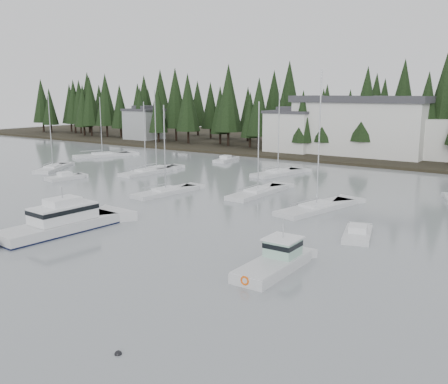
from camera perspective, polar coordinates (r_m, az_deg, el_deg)
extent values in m
cube|color=black|center=(110.90, 20.29, 4.41)|extent=(240.00, 54.00, 1.00)
cube|color=silver|center=(100.17, 7.67, 6.77)|extent=(9.00, 7.00, 7.50)
cube|color=#38383D|center=(99.93, 7.73, 9.06)|extent=(9.54, 7.42, 0.50)
cube|color=#38383D|center=(99.91, 7.74, 9.40)|extent=(4.95, 3.85, 0.80)
cube|color=#999EA0|center=(126.61, -9.14, 7.58)|extent=(8.00, 7.00, 7.00)
cube|color=#38383D|center=(126.42, -9.19, 9.27)|extent=(8.48, 7.42, 0.50)
cube|color=#38383D|center=(126.40, -9.20, 9.54)|extent=(4.40, 3.85, 0.80)
cube|color=silver|center=(97.61, 15.34, 7.09)|extent=(24.00, 10.00, 10.00)
cube|color=#38383D|center=(97.38, 15.51, 10.20)|extent=(25.00, 11.00, 1.20)
cube|color=silver|center=(96.28, 22.46, 5.68)|extent=(10.00, 8.00, 7.00)
cube|color=silver|center=(46.53, -18.33, -4.22)|extent=(3.98, 10.99, 1.57)
cube|color=black|center=(46.56, -18.32, -4.36)|extent=(4.02, 11.05, 0.22)
cube|color=white|center=(46.44, -17.89, -2.28)|extent=(3.07, 5.78, 1.43)
cube|color=black|center=(46.36, -17.92, -1.86)|extent=(3.14, 5.83, 0.39)
cube|color=white|center=(46.22, -17.97, -1.03)|extent=(2.17, 2.93, 0.64)
cylinder|color=#A5A8AD|center=(46.06, -18.03, -0.08)|extent=(0.10, 0.10, 1.08)
cube|color=silver|center=(35.07, 5.56, -8.89)|extent=(2.60, 7.24, 1.17)
cube|color=silver|center=(34.85, 5.58, -7.92)|extent=(2.55, 7.09, 0.11)
cube|color=#98C7B2|center=(35.86, 6.72, -6.32)|extent=(2.09, 2.19, 1.26)
cube|color=white|center=(35.66, 6.75, -5.28)|extent=(2.35, 2.48, 0.11)
cube|color=black|center=(35.78, 6.73, -5.93)|extent=(2.14, 2.22, 0.36)
cylinder|color=#A5A8AD|center=(35.45, 6.78, -4.10)|extent=(0.08, 0.08, 1.44)
torus|color=#F2590C|center=(32.01, 2.39, -10.10)|extent=(0.63, 0.13, 0.63)
cube|color=silver|center=(74.93, 6.17, 1.96)|extent=(4.68, 9.64, 1.05)
cube|color=white|center=(74.83, 6.18, 2.45)|extent=(2.63, 3.48, 0.30)
cylinder|color=#A5A8AD|center=(74.10, 6.29, 7.46)|extent=(0.14, 0.14, 13.34)
cube|color=silver|center=(98.25, -13.72, 3.95)|extent=(6.64, 11.08, 1.05)
cube|color=white|center=(98.17, -13.74, 4.33)|extent=(3.25, 4.15, 0.30)
cylinder|color=#A5A8AD|center=(97.69, -13.89, 7.36)|extent=(0.14, 0.14, 10.66)
cube|color=silver|center=(60.45, 3.89, -0.29)|extent=(2.73, 10.42, 1.05)
cube|color=white|center=(60.32, 3.89, 0.31)|extent=(1.89, 3.55, 0.30)
cylinder|color=#A5A8AD|center=(59.54, 3.96, 5.20)|extent=(0.14, 0.14, 10.57)
cube|color=silver|center=(61.01, -6.68, -0.23)|extent=(3.41, 9.33, 1.05)
cube|color=white|center=(60.88, -6.69, 0.36)|extent=(2.06, 3.26, 0.30)
cylinder|color=#A5A8AD|center=(60.14, -6.80, 5.01)|extent=(0.14, 0.14, 10.16)
cube|color=silver|center=(83.62, -18.95, 2.39)|extent=(6.75, 9.17, 1.05)
cube|color=white|center=(83.53, -18.98, 2.83)|extent=(3.08, 3.57, 0.30)
cylinder|color=#A5A8AD|center=(82.94, -19.23, 6.61)|extent=(0.14, 0.14, 11.31)
cube|color=silver|center=(78.54, -7.71, 2.36)|extent=(2.90, 8.67, 1.05)
cube|color=white|center=(78.44, -7.72, 2.83)|extent=(1.85, 3.00, 0.30)
cylinder|color=#A5A8AD|center=(77.79, -7.84, 7.08)|extent=(0.14, 0.14, 11.91)
cube|color=silver|center=(53.29, 10.53, -2.06)|extent=(5.02, 11.18, 1.05)
cube|color=white|center=(53.15, 10.55, -1.38)|extent=(2.69, 4.01, 0.30)
cylinder|color=#A5A8AD|center=(52.08, 10.83, 6.01)|extent=(0.14, 0.14, 13.97)
cube|color=silver|center=(76.19, -8.93, 2.04)|extent=(2.97, 8.90, 1.05)
cube|color=white|center=(76.08, -8.95, 2.52)|extent=(1.94, 3.07, 0.30)
cylinder|color=#A5A8AD|center=(75.48, -9.06, 6.27)|extent=(0.14, 0.14, 10.22)
cube|color=silver|center=(74.09, -17.71, 1.43)|extent=(2.91, 5.46, 0.90)
cube|color=white|center=(73.98, -17.75, 1.96)|extent=(1.71, 1.86, 0.55)
cube|color=silver|center=(44.26, 15.00, -4.95)|extent=(3.57, 5.73, 0.90)
cube|color=white|center=(44.07, 15.05, -4.07)|extent=(1.90, 2.05, 0.55)
cube|color=silver|center=(88.97, 0.19, 3.57)|extent=(3.11, 6.26, 0.90)
cube|color=white|center=(88.88, 0.19, 4.02)|extent=(1.78, 2.13, 0.55)
sphere|color=black|center=(25.37, -12.00, -17.69)|extent=(0.36, 0.36, 0.36)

